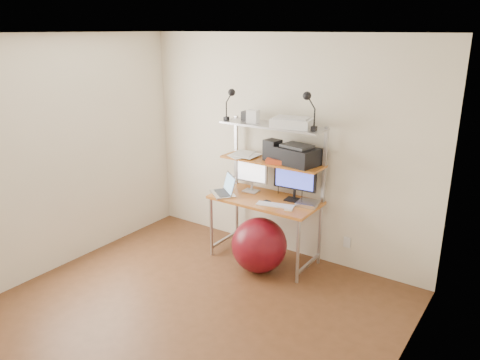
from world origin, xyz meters
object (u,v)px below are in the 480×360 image
at_px(laptop, 226,190).
at_px(exercise_ball, 259,245).
at_px(printer, 297,155).
at_px(monitor_silver, 252,172).
at_px(monitor_black, 295,179).

bearing_deg(laptop, exercise_ball, 23.39).
bearing_deg(printer, monitor_silver, -167.20).
bearing_deg(monitor_black, monitor_silver, 178.09).
bearing_deg(monitor_silver, monitor_black, -2.59).
distance_m(laptop, printer, 0.92).
distance_m(monitor_black, exercise_ball, 0.82).
distance_m(monitor_silver, laptop, 0.36).
relative_size(monitor_silver, monitor_black, 0.88).
xyz_separation_m(printer, exercise_ball, (-0.20, -0.41, -0.95)).
relative_size(monitor_silver, printer, 0.87).
xyz_separation_m(laptop, printer, (0.75, 0.26, 0.46)).
height_order(monitor_silver, monitor_black, monitor_black).
height_order(monitor_black, laptop, monitor_black).
relative_size(monitor_black, laptop, 1.18).
bearing_deg(laptop, monitor_silver, 89.08).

